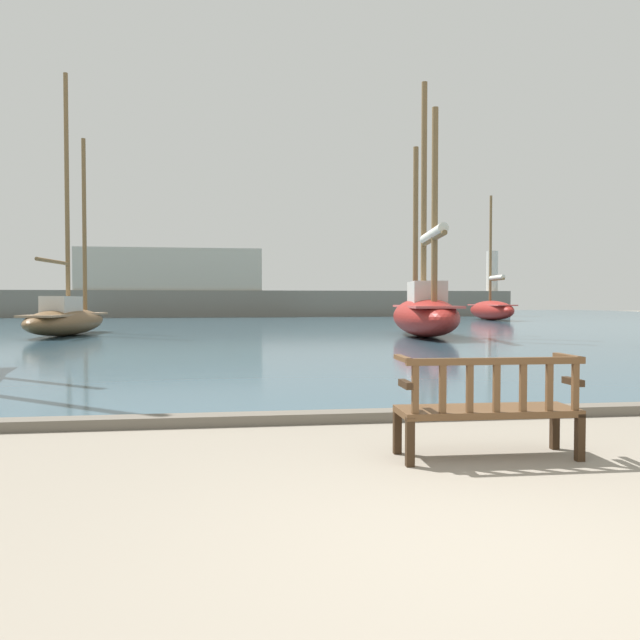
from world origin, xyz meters
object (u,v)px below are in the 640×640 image
(park_bench, at_px, (488,406))
(sailboat_far_port, at_px, (67,316))
(sailboat_far_starboard, at_px, (491,309))
(sailboat_nearest_starboard, at_px, (424,310))

(park_bench, distance_m, sailboat_far_port, 21.80)
(park_bench, bearing_deg, sailboat_far_port, 113.33)
(park_bench, xyz_separation_m, sailboat_far_starboard, (15.65, 36.14, 0.38))
(park_bench, height_order, sailboat_far_starboard, sailboat_far_starboard)
(park_bench, distance_m, sailboat_nearest_starboard, 18.05)
(sailboat_nearest_starboard, bearing_deg, sailboat_far_port, 168.91)
(park_bench, xyz_separation_m, sailboat_nearest_starboard, (4.90, 17.36, 0.61))
(sailboat_far_starboard, bearing_deg, sailboat_far_port, -146.41)
(park_bench, bearing_deg, sailboat_far_starboard, 66.59)
(sailboat_nearest_starboard, bearing_deg, sailboat_far_starboard, 60.21)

